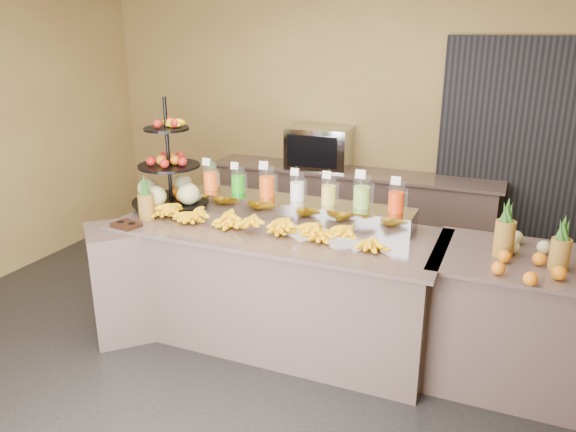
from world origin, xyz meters
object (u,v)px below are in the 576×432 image
Objects in this scene: banana_heap at (257,219)px; fruit_stand at (174,181)px; right_fruit_pile at (527,256)px; pitcher_tray at (297,209)px; oven_warmer at (319,147)px; condiment_caddy at (126,225)px.

fruit_stand is at bearing 165.50° from banana_heap.
banana_heap is 1.86m from right_fruit_pile.
pitcher_tray is at bearing 0.98° from fruit_stand.
condiment_caddy is at bearing -110.62° from oven_warmer.
banana_heap is 2.05m from oven_warmer.
pitcher_tray is 0.92× the size of banana_heap.
fruit_stand is at bearing 82.03° from condiment_caddy.
fruit_stand is at bearing -172.41° from pitcher_tray.
fruit_stand is 1.39× the size of oven_warmer.
fruit_stand reaches higher than condiment_caddy.
oven_warmer is (-2.11, 2.01, 0.14)m from right_fruit_pile.
condiment_caddy is (-1.12, -0.69, -0.06)m from pitcher_tray.
banana_heap is 0.91m from fruit_stand.
banana_heap is 2.20× the size of fruit_stand.
right_fruit_pile is 0.70× the size of oven_warmer.
pitcher_tray is 2.81× the size of oven_warmer.
oven_warmer is (0.70, 2.36, 0.20)m from condiment_caddy.
pitcher_tray reaches higher than condiment_caddy.
right_fruit_pile is at bearing -11.27° from pitcher_tray.
fruit_stand reaches higher than oven_warmer.
oven_warmer reaches higher than pitcher_tray.
fruit_stand reaches higher than banana_heap.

